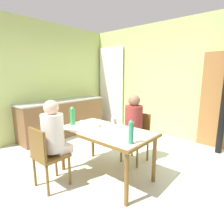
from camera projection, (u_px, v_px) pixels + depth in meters
The scene contains 23 objects.
ground_plane at pixel (103, 165), 3.17m from camera, with size 5.90×5.90×0.00m, color silver.
wall_back at pixel (165, 81), 4.56m from camera, with size 4.74×0.10×2.78m, color #B5CE74.
wall_left at pixel (55, 80), 4.76m from camera, with size 0.10×3.39×2.78m, color #B4CA74.
door_wooden at pixel (221, 101), 3.76m from camera, with size 0.80×0.05×2.00m, color #996635.
curtain_panel at pixel (111, 87), 5.62m from camera, with size 0.90×0.03×2.34m, color white.
kitchen_counter at pixel (64, 117), 4.73m from camera, with size 0.61×2.30×0.91m.
dining_table at pixel (105, 135), 2.74m from camera, with size 1.43×0.81×0.74m.
chair_near_diner at pixel (46, 154), 2.46m from camera, with size 0.40×0.40×0.87m.
chair_far_diner at pixel (137, 134), 3.29m from camera, with size 0.40×0.40×0.87m.
person_near_diner at pixel (54, 132), 2.50m from camera, with size 0.30×0.37×0.77m.
person_far_diner at pixel (133, 120), 3.13m from camera, with size 0.30×0.37×0.77m.
water_bottle_green_near at pixel (131, 132), 2.16m from camera, with size 0.06×0.06×0.30m.
water_bottle_green_far at pixel (72, 116), 2.99m from camera, with size 0.08×0.08×0.30m.
serving_bowl_center at pixel (95, 125), 2.89m from camera, with size 0.17×0.17×0.06m, color silver.
dinner_plate_near_left at pixel (99, 123), 3.10m from camera, with size 0.21×0.21×0.01m, color white.
dinner_plate_near_right at pixel (87, 132), 2.60m from camera, with size 0.23×0.23×0.01m, color white.
dinner_plate_far_center at pixel (128, 130), 2.72m from camera, with size 0.22×0.22×0.01m, color white.
drinking_glass_by_near_diner at pixel (113, 121), 3.02m from camera, with size 0.06×0.06×0.11m, color silver.
drinking_glass_by_far_diner at pixel (82, 123), 2.94m from camera, with size 0.06×0.06×0.09m, color silver.
cutlery_knife_near at pixel (117, 138), 2.37m from camera, with size 0.15×0.02×0.00m, color silver.
cutlery_fork_near at pixel (139, 137), 2.43m from camera, with size 0.15×0.02×0.00m, color silver.
cutlery_knife_far at pixel (98, 135), 2.47m from camera, with size 0.15×0.02×0.00m, color silver.
cutlery_fork_far at pixel (113, 129), 2.78m from camera, with size 0.15×0.02×0.00m, color silver.
Camera 1 is at (2.02, -2.11, 1.56)m, focal length 29.37 mm.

